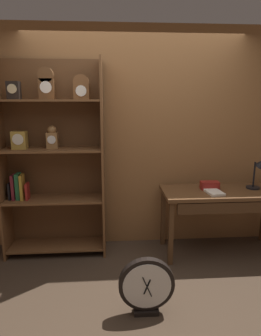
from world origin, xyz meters
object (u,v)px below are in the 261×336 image
round_clock_large (147,286)px  toolbox_small (210,185)px  desk_lamp (260,169)px  open_repair_manual (214,192)px  workbench (224,199)px  bookshelf (51,158)px

round_clock_large → toolbox_small: bearing=50.4°
desk_lamp → open_repair_manual: (-0.56, -0.12, -0.23)m
workbench → desk_lamp: 0.53m
bookshelf → round_clock_large: (0.94, -1.15, -0.88)m
bookshelf → toolbox_small: (1.80, -0.11, -0.33)m
toolbox_small → open_repair_manual: toolbox_small is taller
desk_lamp → toolbox_small: 0.59m
toolbox_small → open_repair_manual: 0.16m
desk_lamp → bookshelf: bearing=176.3°
workbench → round_clock_large: (-1.00, -0.95, -0.41)m
round_clock_large → workbench: bearing=43.6°
bookshelf → round_clock_large: 1.73m
workbench → desk_lamp: (0.41, 0.04, 0.33)m
toolbox_small → round_clock_large: size_ratio=0.41×
workbench → open_repair_manual: 0.20m
workbench → desk_lamp: bearing=5.5°
toolbox_small → desk_lamp: bearing=-4.1°
bookshelf → round_clock_large: bearing=-50.6°
desk_lamp → open_repair_manual: 0.61m
toolbox_small → open_repair_manual: size_ratio=0.94×
bookshelf → workbench: 2.01m
bookshelf → workbench: size_ratio=1.59×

